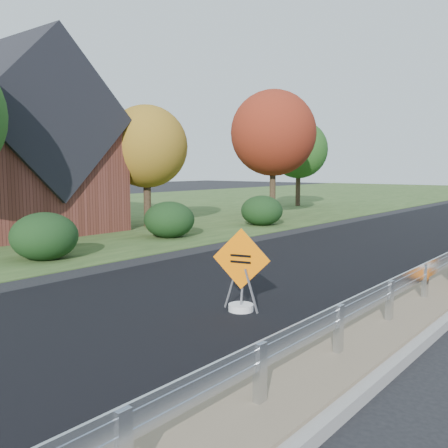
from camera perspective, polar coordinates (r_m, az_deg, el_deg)
The scene contains 10 objects.
grass_verge_near at distance 36.66m, azimuth -8.98°, elevation 1.90°, with size 30.00×120.00×0.03m, color #30481F.
milled_overlay at distance 25.80m, azimuth 21.70°, elevation -0.42°, with size 7.20×120.00×0.01m, color black.
hedge_south at distance 16.62m, azimuth -19.85°, elevation -1.31°, with size 2.09×2.09×1.52m, color black.
hedge_mid at distance 20.70m, azimuth -6.28°, elevation 0.51°, with size 2.09×2.09×1.52m, color black.
hedge_north at distance 24.99m, azimuth 4.34°, elevation 1.56°, with size 2.09×2.09×1.52m, color black.
tree_near_yellow at distance 24.53m, azimuth -8.86°, elevation 8.71°, with size 3.96×3.96×5.88m.
tree_near_red at distance 29.40m, azimuth 5.65°, elevation 10.29°, with size 4.95×4.95×7.35m.
tree_near_back at distance 37.73m, azimuth 8.52°, elevation 8.41°, with size 4.29×4.29×6.37m.
brick_house at distance 24.94m, azimuth -23.82°, elevation 7.47°, with size 9.40×7.07×8.54m.
caution_sign at distance 10.16m, azimuth 1.96°, elevation -7.60°, with size 1.20×0.51×1.70m.
Camera 1 is at (3.11, -14.51, 2.91)m, focal length 40.00 mm.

